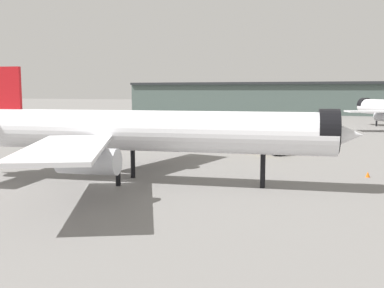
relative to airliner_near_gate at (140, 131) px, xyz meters
The scene contains 6 objects.
ground 7.55m from the airliner_near_gate, 151.82° to the right, with size 900.00×900.00×0.00m, color slate.
airliner_near_gate is the anchor object (origin of this frame).
terminal_building 181.03m from the airliner_near_gate, 88.28° to the left, with size 166.36×45.49×29.54m.
service_truck_front 34.06m from the airliner_near_gate, 65.93° to the left, with size 5.44×5.59×3.00m.
baggage_cart_trailing 31.53m from the airliner_near_gate, 92.48° to the left, with size 2.53×2.11×1.82m.
traffic_cone_near_nose 31.81m from the airliner_near_gate, 22.91° to the left, with size 0.62×0.62×0.77m, color #F2600C.
Camera 1 is at (26.25, -52.54, 12.10)m, focal length 42.68 mm.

